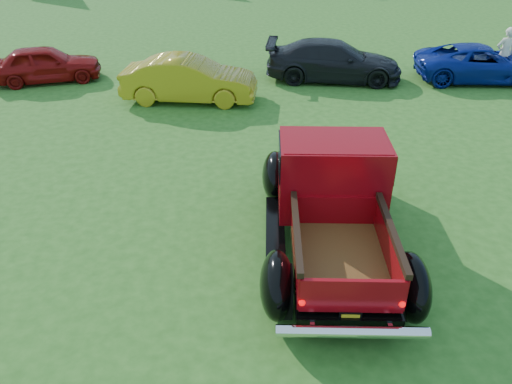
# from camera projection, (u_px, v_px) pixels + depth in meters

# --- Properties ---
(ground) EXTENTS (120.00, 120.00, 0.00)m
(ground) POSITION_uv_depth(u_px,v_px,m) (261.00, 240.00, 9.46)
(ground) COLOR #2A5819
(ground) RESTS_ON ground
(pickup_truck) EXTENTS (3.01, 5.54, 1.98)m
(pickup_truck) POSITION_uv_depth(u_px,v_px,m) (331.00, 192.00, 9.15)
(pickup_truck) COLOR black
(pickup_truck) RESTS_ON ground
(show_car_red) EXTENTS (3.84, 2.11, 1.24)m
(show_car_red) POSITION_uv_depth(u_px,v_px,m) (45.00, 64.00, 17.20)
(show_car_red) COLOR maroon
(show_car_red) RESTS_ON ground
(show_car_yellow) EXTENTS (4.35, 2.16, 1.37)m
(show_car_yellow) POSITION_uv_depth(u_px,v_px,m) (189.00, 79.00, 15.52)
(show_car_yellow) COLOR #AF9117
(show_car_yellow) RESTS_ON ground
(show_car_grey) EXTENTS (4.95, 2.79, 1.35)m
(show_car_grey) POSITION_uv_depth(u_px,v_px,m) (334.00, 61.00, 17.31)
(show_car_grey) COLOR black
(show_car_grey) RESTS_ON ground
(show_car_blue) EXTENTS (4.62, 2.55, 1.22)m
(show_car_blue) POSITION_uv_depth(u_px,v_px,m) (481.00, 63.00, 17.29)
(show_car_blue) COLOR navy
(show_car_blue) RESTS_ON ground
(spectator) EXTENTS (0.67, 0.45, 1.80)m
(spectator) POSITION_uv_depth(u_px,v_px,m) (504.00, 54.00, 17.25)
(spectator) COLOR beige
(spectator) RESTS_ON ground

